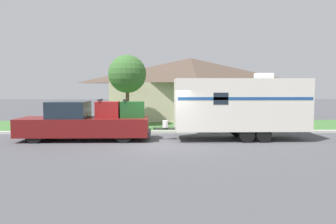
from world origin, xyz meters
TOP-DOWN VIEW (x-y plane):
  - ground_plane at (0.00, 0.00)m, footprint 120.00×120.00m
  - curb_strip at (0.00, 3.75)m, footprint 80.00×0.30m
  - lawn_strip at (0.00, 7.40)m, footprint 80.00×7.00m
  - house_across_street at (2.49, 12.92)m, footprint 13.81×7.66m
  - pickup_truck at (-3.90, 1.41)m, footprint 6.49×2.05m
  - travel_trailer at (3.87, 1.41)m, footprint 7.64×2.22m
  - mailbox at (-2.93, 4.42)m, footprint 0.48×0.20m
  - tree_in_yard at (-2.33, 7.14)m, footprint 2.54×2.54m

SIDE VIEW (x-z plane):
  - ground_plane at x=0.00m, z-range 0.00..0.00m
  - lawn_strip at x=0.00m, z-range 0.00..0.03m
  - curb_strip at x=0.00m, z-range 0.00..0.14m
  - pickup_truck at x=-3.90m, z-range -0.13..1.91m
  - mailbox at x=-2.93m, z-range 0.37..1.78m
  - travel_trailer at x=3.87m, z-range 0.10..3.45m
  - house_across_street at x=2.49m, z-range 0.10..5.21m
  - tree_in_yard at x=-2.33m, z-range 1.11..5.91m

